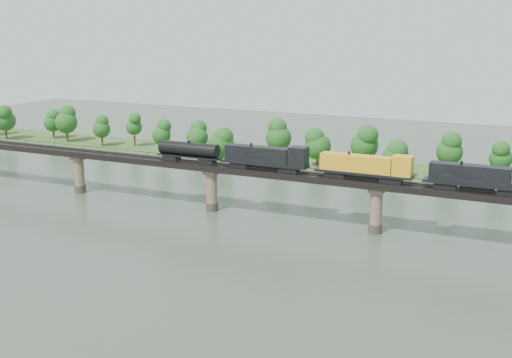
% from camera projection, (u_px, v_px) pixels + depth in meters
% --- Properties ---
extents(ground, '(400.00, 400.00, 0.00)m').
position_uv_depth(ground, '(140.00, 249.00, 128.09)').
color(ground, '#324033').
rests_on(ground, ground).
extents(far_bank, '(300.00, 24.00, 1.60)m').
position_uv_depth(far_bank, '(296.00, 163.00, 202.77)').
color(far_bank, '#2F4D1F').
rests_on(far_bank, ground).
extents(bridge, '(236.00, 30.00, 11.50)m').
position_uv_depth(bridge, '(212.00, 189.00, 153.23)').
color(bridge, '#473A2D').
rests_on(bridge, ground).
extents(bridge_superstructure, '(220.00, 4.90, 0.75)m').
position_uv_depth(bridge_superstructure, '(211.00, 163.00, 151.73)').
color(bridge_superstructure, black).
rests_on(bridge_superstructure, bridge).
extents(far_treeline, '(289.06, 17.54, 13.60)m').
position_uv_depth(far_treeline, '(267.00, 139.00, 200.30)').
color(far_treeline, '#382619').
rests_on(far_treeline, far_bank).
extents(freight_train, '(84.87, 3.31, 5.84)m').
position_uv_depth(freight_train, '(330.00, 163.00, 139.09)').
color(freight_train, black).
rests_on(freight_train, bridge).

